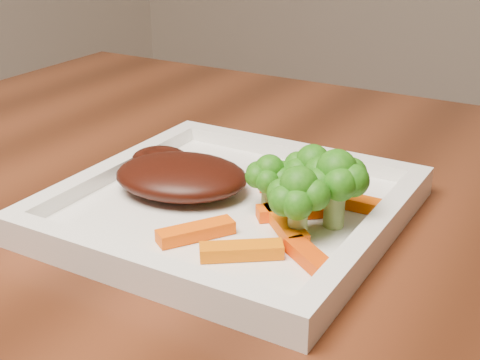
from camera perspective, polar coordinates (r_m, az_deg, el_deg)
The scene contains 13 objects.
plate at distance 0.57m, azimuth -0.87°, elevation -2.67°, with size 0.27×0.27×0.01m, color white.
steak at distance 0.59m, azimuth -5.02°, elevation 0.32°, with size 0.12×0.09×0.03m, color #390F08.
broccoli_0 at distance 0.55m, azimuth 6.19°, elevation 0.89°, with size 0.05×0.05×0.07m, color #2D5D0F, non-canonical shape.
broccoli_1 at distance 0.52m, azimuth 8.15°, elevation -0.70°, with size 0.06×0.06×0.06m, color #1D7413, non-canonical shape.
broccoli_2 at distance 0.50m, azimuth 5.00°, elevation -1.91°, with size 0.05×0.05×0.06m, color #366A11, non-canonical shape.
broccoli_3 at distance 0.54m, azimuth 2.52°, elevation 0.37°, with size 0.05×0.05×0.06m, color #316310, non-canonical shape.
carrot_0 at distance 0.48m, azimuth 0.12°, elevation -6.04°, with size 0.06×0.02×0.01m, color orange.
carrot_1 at distance 0.48m, azimuth 6.19°, elevation -6.78°, with size 0.06×0.02×0.01m, color #DC3E03.
carrot_2 at distance 0.51m, azimuth -3.79°, elevation -4.42°, with size 0.06×0.02×0.01m, color #F75504.
carrot_3 at distance 0.56m, azimuth 10.14°, elevation -1.97°, with size 0.06×0.02×0.01m, color #E14E03.
carrot_4 at distance 0.59m, azimuth 4.10°, elevation -0.37°, with size 0.05×0.01×0.01m, color #F94704.
carrot_5 at distance 0.52m, azimuth 3.87°, elevation -3.78°, with size 0.06×0.02×0.01m, color #E85903.
carrot_6 at distance 0.54m, azimuth 4.55°, elevation -2.65°, with size 0.06×0.02×0.01m, color #FF4E04.
Camera 1 is at (0.00, -0.60, 1.01)m, focal length 50.00 mm.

